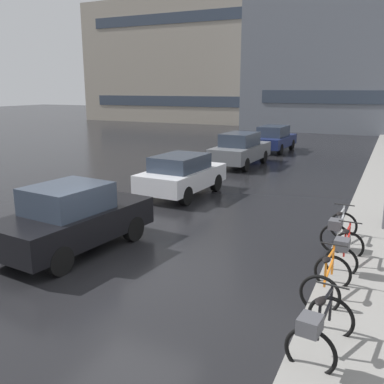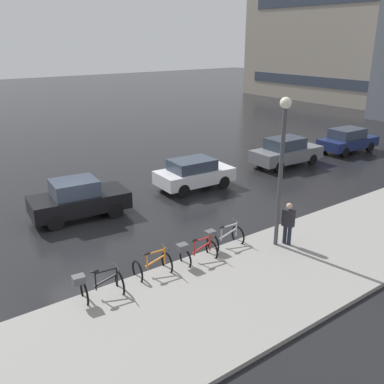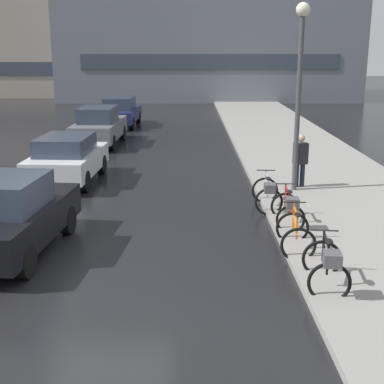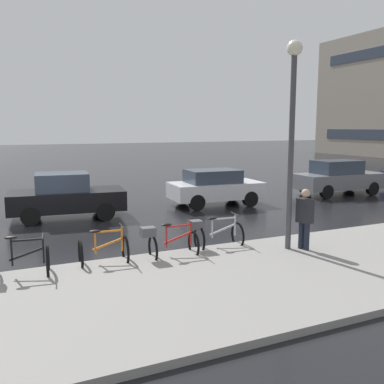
% 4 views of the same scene
% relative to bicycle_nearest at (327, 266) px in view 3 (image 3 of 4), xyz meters
% --- Properties ---
extents(ground_plane, '(140.00, 140.00, 0.00)m').
position_rel_bicycle_nearest_xyz_m(ground_plane, '(-4.01, 1.17, -0.51)').
color(ground_plane, black).
extents(sidewalk_kerb, '(4.80, 60.00, 0.14)m').
position_rel_bicycle_nearest_xyz_m(sidewalk_kerb, '(1.99, 11.17, -0.44)').
color(sidewalk_kerb, gray).
rests_on(sidewalk_kerb, ground).
extents(bicycle_nearest, '(0.86, 1.41, 1.01)m').
position_rel_bicycle_nearest_xyz_m(bicycle_nearest, '(0.00, 0.00, 0.00)').
color(bicycle_nearest, black).
rests_on(bicycle_nearest, ground).
extents(bicycle_second, '(0.80, 1.13, 0.98)m').
position_rel_bicycle_nearest_xyz_m(bicycle_second, '(-0.17, 1.91, -0.11)').
color(bicycle_second, black).
rests_on(bicycle_second, ground).
extents(bicycle_third, '(0.73, 1.39, 0.95)m').
position_rel_bicycle_nearest_xyz_m(bicycle_third, '(-0.03, 3.44, -0.02)').
color(bicycle_third, black).
rests_on(bicycle_third, ground).
extents(bicycle_farthest, '(0.78, 1.46, 0.96)m').
position_rel_bicycle_nearest_xyz_m(bicycle_farthest, '(-0.33, 4.85, -0.03)').
color(bicycle_farthest, black).
rests_on(bicycle_farthest, ground).
extents(car_black, '(2.21, 4.11, 1.64)m').
position_rel_bicycle_nearest_xyz_m(car_black, '(-6.08, 1.95, 0.30)').
color(car_black, black).
rests_on(car_black, ground).
extents(car_white, '(2.03, 3.89, 1.49)m').
position_rel_bicycle_nearest_xyz_m(car_white, '(-6.19, 7.96, 0.27)').
color(car_white, silver).
rests_on(car_white, ground).
extents(car_grey, '(1.93, 4.44, 1.66)m').
position_rel_bicycle_nearest_xyz_m(car_grey, '(-6.26, 14.68, 0.32)').
color(car_grey, slate).
rests_on(car_grey, ground).
extents(car_navy, '(1.95, 4.19, 1.56)m').
position_rel_bicycle_nearest_xyz_m(car_navy, '(-6.04, 20.30, 0.28)').
color(car_navy, navy).
rests_on(car_navy, ground).
extents(pedestrian, '(0.44, 0.31, 1.70)m').
position_rel_bicycle_nearest_xyz_m(pedestrian, '(0.90, 6.82, 0.45)').
color(pedestrian, '#1E2333').
rests_on(pedestrian, ground).
extents(streetlamp, '(0.38, 0.38, 5.30)m').
position_rel_bicycle_nearest_xyz_m(streetlamp, '(0.69, 6.48, 2.92)').
color(streetlamp, '#424247').
rests_on(streetlamp, ground).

